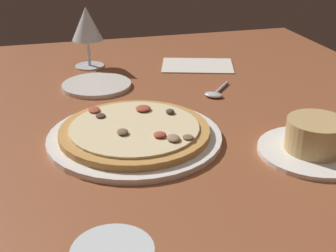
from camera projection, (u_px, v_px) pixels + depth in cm
name	position (u px, v px, depth cm)	size (l,w,h in cm)	color
dining_table	(201.00, 154.00, 80.89)	(150.00, 110.00, 4.00)	brown
pizza_main	(135.00, 133.00, 81.10)	(30.32, 30.32, 3.34)	white
ramekin_on_saucer	(315.00, 141.00, 76.01)	(18.41, 18.41, 5.97)	white
wine_glass_far	(87.00, 26.00, 114.94)	(7.72, 7.72, 15.15)	silver
side_plate	(97.00, 85.00, 105.46)	(15.57, 15.57, 0.90)	silver
paper_menu	(197.00, 66.00, 119.73)	(12.30, 17.95, 0.30)	silver
spoon	(216.00, 93.00, 100.96)	(9.54, 8.62, 1.00)	silver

